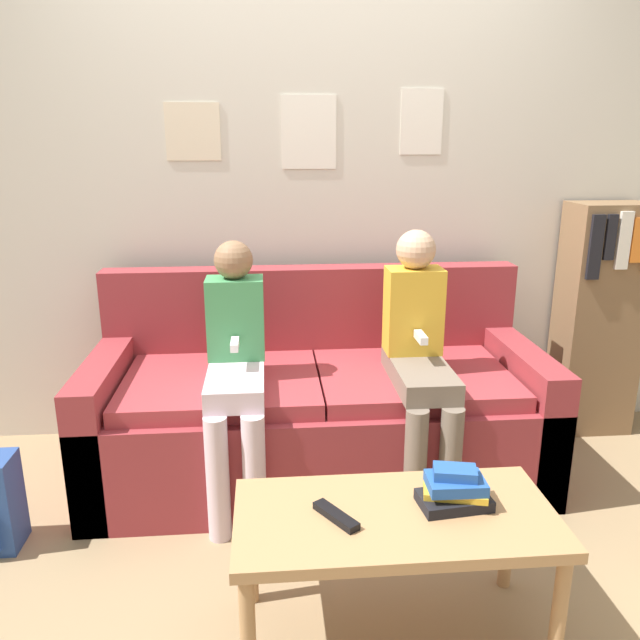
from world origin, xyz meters
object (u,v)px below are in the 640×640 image
object	(u,v)px
couch	(317,410)
person_right	(419,353)
bookshelf	(598,319)
coffee_table	(395,528)
person_left	(236,363)
tv_remote	(336,516)

from	to	relation	value
couch	person_right	bearing A→B (deg)	-26.26
couch	bookshelf	distance (m)	1.56
coffee_table	person_right	bearing A→B (deg)	72.34
person_left	tv_remote	xyz separation A→B (m)	(0.32, -0.85, -0.17)
person_left	tv_remote	distance (m)	0.93
person_right	couch	bearing A→B (deg)	153.74
person_right	bookshelf	bearing A→B (deg)	26.53
couch	coffee_table	bearing A→B (deg)	-82.05
person_left	coffee_table	bearing A→B (deg)	-59.08
bookshelf	person_right	bearing A→B (deg)	-153.47
coffee_table	bookshelf	world-z (taller)	bookshelf
couch	person_right	xyz separation A→B (m)	(0.42, -0.20, 0.34)
coffee_table	person_right	xyz separation A→B (m)	(0.27, 0.84, 0.26)
coffee_table	person_left	xyz separation A→B (m)	(-0.50, 0.84, 0.24)
couch	bookshelf	bearing A→B (deg)	12.63
person_right	bookshelf	world-z (taller)	bookshelf
couch	person_left	xyz separation A→B (m)	(-0.36, -0.21, 0.32)
coffee_table	couch	bearing A→B (deg)	97.95
coffee_table	tv_remote	size ratio (longest dim) A/B	5.88
person_right	coffee_table	bearing A→B (deg)	-107.66
couch	coffee_table	world-z (taller)	couch
coffee_table	bookshelf	distance (m)	1.95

